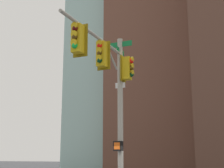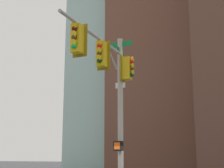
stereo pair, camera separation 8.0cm
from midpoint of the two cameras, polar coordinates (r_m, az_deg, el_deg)
The scene contains 3 objects.
signal_pole_assembly at distance 13.29m, azimuth -0.33°, elevation 0.12°, with size 1.19×5.34×7.25m.
building_brick_midblock at distance 58.02m, azimuth 10.14°, elevation 4.73°, with size 17.87×17.34×37.96m, color brown.
building_glass_tower at distance 69.45m, azimuth 9.18°, elevation 12.47°, with size 32.24×24.80×62.22m, color #9EC6C1.
Camera 1 is at (-5.11, 13.23, 2.11)m, focal length 52.72 mm.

